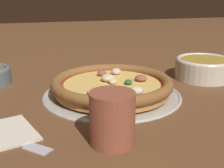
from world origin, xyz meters
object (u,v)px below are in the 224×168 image
fork (10,139)px  pizza (112,85)px  napkin (4,132)px  pizza_tray (112,94)px  drinking_cup (112,118)px  bowl_near (204,67)px

fork → pizza: bearing=81.2°
napkin → fork: (-0.03, -0.01, -0.00)m
fork → pizza_tray: bearing=81.3°
napkin → fork: 0.03m
drinking_cup → napkin: (0.07, 0.17, -0.04)m
pizza → drinking_cup: bearing=166.0°
pizza → drinking_cup: 0.22m
pizza → napkin: bearing=122.3°
drinking_cup → napkin: bearing=66.7°
pizza → fork: bearing=128.0°
napkin → drinking_cup: bearing=-113.3°
pizza → napkin: 0.27m
pizza → fork: 0.27m
napkin → pizza: bearing=-57.7°
bowl_near → fork: (-0.24, 0.49, -0.03)m
pizza_tray → fork: 0.27m
pizza_tray → bowl_near: bearing=-74.8°
napkin → fork: size_ratio=0.93×
pizza → fork: (-0.17, 0.21, -0.02)m
pizza_tray → fork: bearing=128.1°
pizza → fork: pizza is taller
bowl_near → fork: bearing=116.4°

